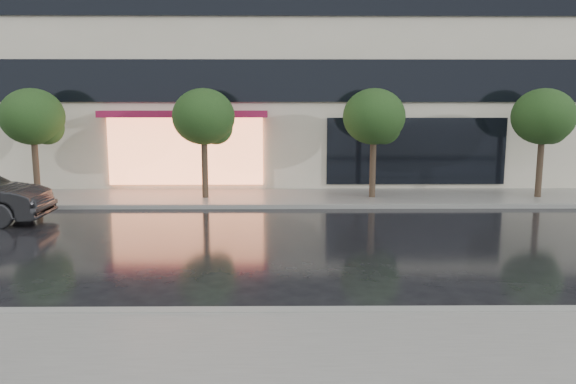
{
  "coord_description": "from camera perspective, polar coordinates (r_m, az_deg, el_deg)",
  "views": [
    {
      "loc": [
        -0.22,
        -9.89,
        3.57
      ],
      "look_at": [
        -0.09,
        3.34,
        1.4
      ],
      "focal_mm": 35.0,
      "sensor_mm": 36.0,
      "label": 1
    }
  ],
  "objects": [
    {
      "name": "ground",
      "position": [
        10.52,
        0.69,
        -10.53
      ],
      "size": [
        120.0,
        120.0,
        0.0
      ],
      "primitive_type": "plane",
      "color": "black",
      "rests_on": "ground"
    },
    {
      "name": "sidewalk_near",
      "position": [
        7.52,
        1.25,
        -18.54
      ],
      "size": [
        60.0,
        4.5,
        0.12
      ],
      "primitive_type": "cube",
      "color": "slate",
      "rests_on": "ground"
    },
    {
      "name": "sidewalk_far",
      "position": [
        20.45,
        0.08,
        -0.57
      ],
      "size": [
        60.0,
        3.5,
        0.12
      ],
      "primitive_type": "cube",
      "color": "slate",
      "rests_on": "ground"
    },
    {
      "name": "curb_near",
      "position": [
        9.56,
        0.82,
        -12.17
      ],
      "size": [
        60.0,
        0.25,
        0.14
      ],
      "primitive_type": "cube",
      "color": "gray",
      "rests_on": "ground"
    },
    {
      "name": "curb_far",
      "position": [
        18.73,
        0.14,
        -1.46
      ],
      "size": [
        60.0,
        0.25,
        0.14
      ],
      "primitive_type": "cube",
      "color": "gray",
      "rests_on": "ground"
    },
    {
      "name": "tree_far_west",
      "position": [
        21.76,
        -24.35,
        6.79
      ],
      "size": [
        2.2,
        2.2,
        3.99
      ],
      "color": "#33261C",
      "rests_on": "ground"
    },
    {
      "name": "tree_mid_west",
      "position": [
        20.12,
        -8.38,
        7.37
      ],
      "size": [
        2.2,
        2.2,
        3.99
      ],
      "color": "#33261C",
      "rests_on": "ground"
    },
    {
      "name": "tree_mid_east",
      "position": [
        20.2,
        8.88,
        7.37
      ],
      "size": [
        2.2,
        2.2,
        3.99
      ],
      "color": "#33261C",
      "rests_on": "ground"
    },
    {
      "name": "tree_far_east",
      "position": [
        21.99,
        24.61,
        6.79
      ],
      "size": [
        2.2,
        2.2,
        3.99
      ],
      "color": "#33261C",
      "rests_on": "ground"
    }
  ]
}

